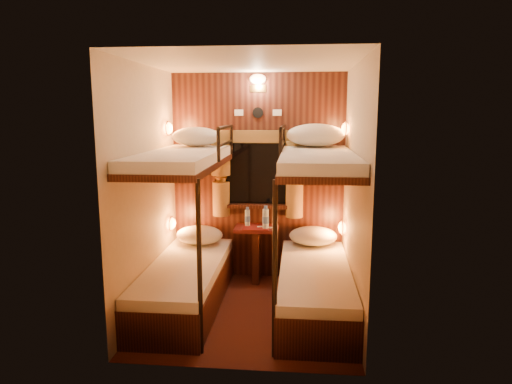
# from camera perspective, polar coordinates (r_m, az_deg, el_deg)

# --- Properties ---
(floor) EXTENTS (2.10, 2.10, 0.00)m
(floor) POSITION_cam_1_polar(r_m,az_deg,el_deg) (4.69, -0.93, -14.66)
(floor) COLOR #3A150F
(floor) RESTS_ON ground
(ceiling) EXTENTS (2.10, 2.10, 0.00)m
(ceiling) POSITION_cam_1_polar(r_m,az_deg,el_deg) (4.29, -1.02, 15.91)
(ceiling) COLOR silver
(ceiling) RESTS_ON wall_back
(wall_back) EXTENTS (2.40, 0.00, 2.40)m
(wall_back) POSITION_cam_1_polar(r_m,az_deg,el_deg) (5.37, 0.27, 1.86)
(wall_back) COLOR #C6B293
(wall_back) RESTS_ON floor
(wall_front) EXTENTS (2.40, 0.00, 2.40)m
(wall_front) POSITION_cam_1_polar(r_m,az_deg,el_deg) (3.31, -2.99, -3.20)
(wall_front) COLOR #C6B293
(wall_front) RESTS_ON floor
(wall_left) EXTENTS (0.00, 2.40, 2.40)m
(wall_left) POSITION_cam_1_polar(r_m,az_deg,el_deg) (4.55, -13.58, 0.13)
(wall_left) COLOR #C6B293
(wall_left) RESTS_ON floor
(wall_right) EXTENTS (0.00, 2.40, 2.40)m
(wall_right) POSITION_cam_1_polar(r_m,az_deg,el_deg) (4.34, 12.26, -0.29)
(wall_right) COLOR #C6B293
(wall_right) RESTS_ON floor
(back_panel) EXTENTS (2.00, 0.03, 2.40)m
(back_panel) POSITION_cam_1_polar(r_m,az_deg,el_deg) (5.35, 0.25, 1.84)
(back_panel) COLOR black
(back_panel) RESTS_ON floor
(bunk_left) EXTENTS (0.72, 1.90, 1.82)m
(bunk_left) POSITION_cam_1_polar(r_m,az_deg,el_deg) (4.67, -8.85, -7.57)
(bunk_left) COLOR black
(bunk_left) RESTS_ON floor
(bunk_right) EXTENTS (0.72, 1.90, 1.82)m
(bunk_right) POSITION_cam_1_polar(r_m,az_deg,el_deg) (4.53, 7.40, -8.06)
(bunk_right) COLOR black
(bunk_right) RESTS_ON floor
(window) EXTENTS (1.00, 0.12, 0.79)m
(window) POSITION_cam_1_polar(r_m,az_deg,el_deg) (5.32, 0.22, 1.59)
(window) COLOR black
(window) RESTS_ON back_panel
(curtains) EXTENTS (1.10, 0.22, 1.00)m
(curtains) POSITION_cam_1_polar(r_m,az_deg,el_deg) (5.28, 0.19, 2.42)
(curtains) COLOR olive
(curtains) RESTS_ON back_panel
(back_fixtures) EXTENTS (0.54, 0.09, 0.48)m
(back_fixtures) POSITION_cam_1_polar(r_m,az_deg,el_deg) (5.27, 0.23, 13.11)
(back_fixtures) COLOR black
(back_fixtures) RESTS_ON back_panel
(reading_lamps) EXTENTS (2.00, 0.20, 1.25)m
(reading_lamps) POSITION_cam_1_polar(r_m,az_deg,el_deg) (5.02, -0.09, 1.76)
(reading_lamps) COLOR orange
(reading_lamps) RESTS_ON wall_left
(table) EXTENTS (0.50, 0.34, 0.66)m
(table) POSITION_cam_1_polar(r_m,az_deg,el_deg) (5.34, 0.07, -6.81)
(table) COLOR #521512
(table) RESTS_ON floor
(bottle_left) EXTENTS (0.06, 0.06, 0.22)m
(bottle_left) POSITION_cam_1_polar(r_m,az_deg,el_deg) (5.30, -1.08, -3.24)
(bottle_left) COLOR #99BFE5
(bottle_left) RESTS_ON table
(bottle_right) EXTENTS (0.08, 0.08, 0.26)m
(bottle_right) POSITION_cam_1_polar(r_m,az_deg,el_deg) (5.18, 1.21, -3.35)
(bottle_right) COLOR #99BFE5
(bottle_right) RESTS_ON table
(sachet_a) EXTENTS (0.09, 0.08, 0.01)m
(sachet_a) POSITION_cam_1_polar(r_m,az_deg,el_deg) (5.23, 1.64, -4.46)
(sachet_a) COLOR silver
(sachet_a) RESTS_ON table
(sachet_b) EXTENTS (0.09, 0.07, 0.01)m
(sachet_b) POSITION_cam_1_polar(r_m,az_deg,el_deg) (5.27, 0.55, -4.37)
(sachet_b) COLOR silver
(sachet_b) RESTS_ON table
(pillow_lower_left) EXTENTS (0.54, 0.38, 0.21)m
(pillow_lower_left) POSITION_cam_1_polar(r_m,az_deg,el_deg) (5.30, -7.08, -5.35)
(pillow_lower_left) COLOR silver
(pillow_lower_left) RESTS_ON bunk_left
(pillow_lower_right) EXTENTS (0.54, 0.39, 0.21)m
(pillow_lower_right) POSITION_cam_1_polar(r_m,az_deg,el_deg) (5.26, 7.15, -5.47)
(pillow_lower_right) COLOR silver
(pillow_lower_right) RESTS_ON bunk_right
(pillow_upper_left) EXTENTS (0.53, 0.38, 0.21)m
(pillow_upper_left) POSITION_cam_1_polar(r_m,az_deg,el_deg) (5.06, -7.50, 6.88)
(pillow_upper_left) COLOR silver
(pillow_upper_left) RESTS_ON bunk_left
(pillow_upper_right) EXTENTS (0.63, 0.45, 0.25)m
(pillow_upper_right) POSITION_cam_1_polar(r_m,az_deg,el_deg) (4.99, 7.46, 7.07)
(pillow_upper_right) COLOR silver
(pillow_upper_right) RESTS_ON bunk_right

